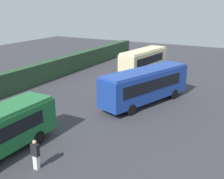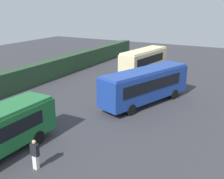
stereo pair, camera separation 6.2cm
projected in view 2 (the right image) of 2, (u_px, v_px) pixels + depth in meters
ground_plane at (120, 107)px, 25.65m from camera, size 82.52×82.52×0.00m
bus_blue at (146, 84)px, 26.05m from camera, size 10.28×5.52×3.35m
bus_cream at (144, 60)px, 36.92m from camera, size 9.03×3.53×3.32m
person_center at (35, 154)px, 15.89m from camera, size 0.26×0.48×1.86m
hedge_row at (23, 78)px, 30.89m from camera, size 53.26×1.27×2.36m
traffic_cone at (133, 62)px, 43.75m from camera, size 0.36×0.36×0.60m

